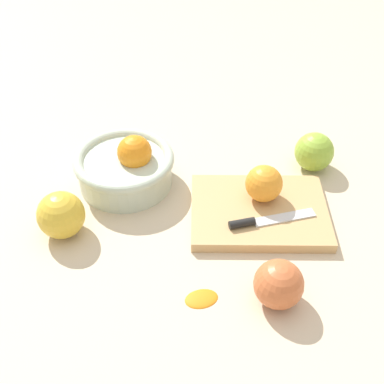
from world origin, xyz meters
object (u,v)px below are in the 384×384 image
Objects in this scene: apple_mid_left at (61,215)px; apple_front_right at (279,284)px; bowl at (126,166)px; apple_back_right at (314,152)px; knife at (260,221)px; orange_on_board at (264,183)px; cutting_board at (259,212)px.

apple_mid_left is 1.08× the size of apple_front_right.
apple_back_right is at bearing -2.09° from bowl.
knife is (0.22, -0.17, -0.02)m from bowl.
apple_back_right is (0.13, 0.09, -0.01)m from orange_on_board.
bowl is 1.21× the size of knife.
bowl is 0.26m from orange_on_board.
apple_front_right is (0.20, -0.31, -0.00)m from bowl.
cutting_board is at bearing -30.28° from bowl.
apple_front_right is (-0.16, -0.30, -0.00)m from apple_back_right.
orange_on_board is at bearing 71.45° from knife.
cutting_board is 0.04m from knife.
knife is at bearing -9.03° from apple_mid_left.
apple_back_right is at bearing 11.84° from apple_mid_left.
bowl is 2.84× the size of orange_on_board.
apple_back_right is 0.34m from apple_front_right.
apple_mid_left is 1.07× the size of apple_back_right.
apple_back_right is at bearing 61.52° from apple_front_right.
apple_mid_left is at bearing 148.10° from apple_front_right.
cutting_board is 3.62× the size of orange_on_board.
apple_mid_left is (-0.35, -0.01, -0.01)m from orange_on_board.
orange_on_board is at bearing 80.66° from apple_front_right.
apple_front_right reaches higher than cutting_board.
apple_front_right is (0.32, -0.20, -0.00)m from apple_mid_left.
apple_back_right is (0.14, 0.12, 0.03)m from cutting_board.
knife is 0.22m from apple_back_right.
bowl is 0.78× the size of cutting_board.
apple_mid_left is at bearing -135.45° from bowl.
orange_on_board is 0.35m from apple_mid_left.
orange_on_board is at bearing -23.99° from bowl.
knife is at bearing -37.69° from bowl.
knife reaches higher than cutting_board.
apple_mid_left reaches higher than apple_back_right.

